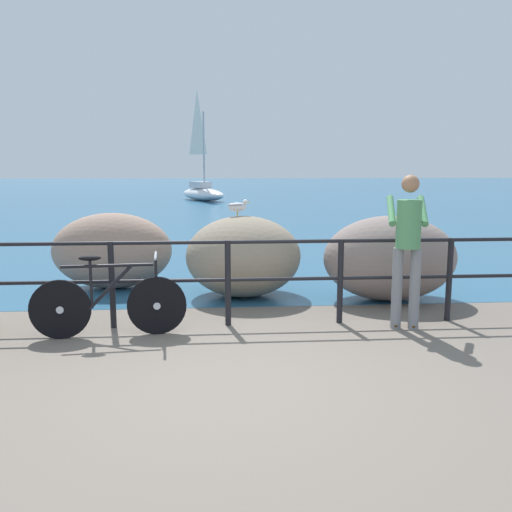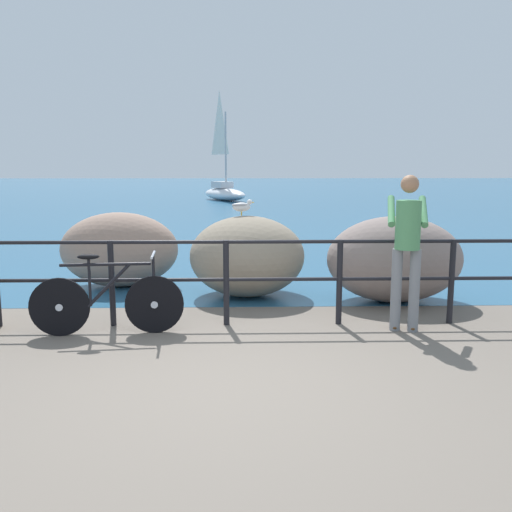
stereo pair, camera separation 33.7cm
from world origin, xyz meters
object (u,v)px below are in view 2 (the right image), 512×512
at_px(sailboat, 224,188).
at_px(bicycle, 108,301).
at_px(breakwater_boulder_left, 119,250).
at_px(seagull, 242,206).
at_px(breakwater_boulder_main, 247,256).
at_px(breakwater_boulder_right, 394,259).
at_px(person_at_railing, 407,245).

bearing_deg(sailboat, bicycle, -29.05).
relative_size(breakwater_boulder_left, seagull, 5.36).
xyz_separation_m(bicycle, seagull, (1.50, 1.93, 0.92)).
distance_m(breakwater_boulder_main, breakwater_boulder_left, 2.12).
height_order(breakwater_boulder_right, sailboat, sailboat).
distance_m(person_at_railing, seagull, 2.66).
bearing_deg(bicycle, breakwater_boulder_right, 16.75).
distance_m(bicycle, breakwater_boulder_right, 3.92).
relative_size(breakwater_boulder_left, breakwater_boulder_right, 0.97).
relative_size(person_at_railing, breakwater_boulder_main, 1.07).
distance_m(breakwater_boulder_left, breakwater_boulder_right, 4.19).
bearing_deg(bicycle, seagull, 46.89).
distance_m(breakwater_boulder_main, seagull, 0.73).
xyz_separation_m(bicycle, sailboat, (0.50, 25.40, 0.32)).
relative_size(bicycle, seagull, 4.96).
distance_m(seagull, sailboat, 23.50).
bearing_deg(sailboat, breakwater_boulder_main, -25.29).
bearing_deg(seagull, person_at_railing, -54.11).
height_order(bicycle, breakwater_boulder_right, breakwater_boulder_right).
xyz_separation_m(bicycle, breakwater_boulder_left, (-0.42, 2.55, 0.20)).
height_order(person_at_railing, breakwater_boulder_right, person_at_railing).
bearing_deg(seagull, breakwater_boulder_left, 152.95).
relative_size(person_at_railing, seagull, 5.20).
height_order(breakwater_boulder_left, breakwater_boulder_right, breakwater_boulder_right).
height_order(breakwater_boulder_main, breakwater_boulder_right, breakwater_boulder_right).
bearing_deg(breakwater_boulder_main, breakwater_boulder_left, 160.86).
distance_m(person_at_railing, sailboat, 25.49).
xyz_separation_m(person_at_railing, breakwater_boulder_main, (-1.79, 1.78, -0.41)).
xyz_separation_m(breakwater_boulder_main, breakwater_boulder_left, (-2.00, 0.69, 0.00)).
height_order(breakwater_boulder_left, sailboat, sailboat).
bearing_deg(breakwater_boulder_right, bicycle, -158.05).
height_order(breakwater_boulder_left, seagull, seagull).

